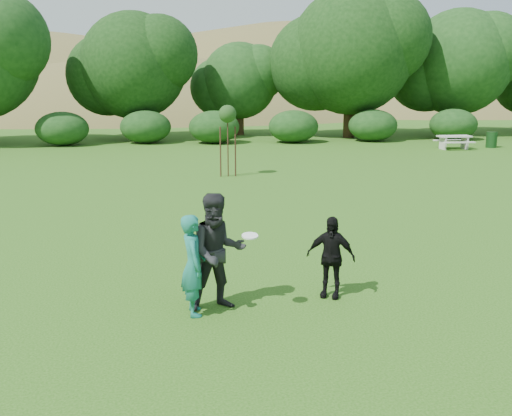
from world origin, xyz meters
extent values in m
plane|color=#19470C|center=(0.00, 0.00, 0.00)|extent=(120.00, 120.00, 0.00)
imported|color=#186F62|center=(-1.49, 0.02, 0.86)|extent=(0.47, 0.66, 1.71)
imported|color=#232425|center=(-1.07, 0.18, 1.01)|extent=(1.09, 0.92, 2.02)
imported|color=black|center=(0.97, 0.44, 0.75)|extent=(0.95, 0.72, 1.49)
cylinder|color=#153A16|center=(16.34, 21.27, 0.45)|extent=(0.60, 0.60, 0.90)
cylinder|color=white|center=(-0.57, -0.17, 1.37)|extent=(0.27, 0.27, 0.06)
cylinder|color=#3B2317|center=(0.45, 13.67, 1.25)|extent=(0.05, 0.05, 2.50)
sphere|color=#224619|center=(0.45, 13.67, 2.50)|extent=(0.70, 0.70, 0.70)
cylinder|color=#3D2418|center=(0.15, 13.67, 1.00)|extent=(0.06, 0.06, 2.00)
cylinder|color=#351F14|center=(0.75, 13.67, 1.00)|extent=(0.06, 0.06, 2.00)
cube|color=beige|center=(13.84, 20.87, 0.72)|extent=(1.80, 0.75, 0.08)
cube|color=#BBB8AF|center=(13.19, 20.87, 0.34)|extent=(0.10, 0.70, 0.68)
cube|color=#B0ADA4|center=(14.49, 20.87, 0.34)|extent=(0.10, 0.70, 0.68)
cube|color=beige|center=(13.84, 20.27, 0.44)|extent=(1.80, 0.28, 0.06)
cube|color=#BCB8AD|center=(13.84, 21.47, 0.44)|extent=(1.80, 0.28, 0.06)
ellipsoid|color=olive|center=(20.00, 72.00, -14.30)|extent=(100.00, 64.00, 52.00)
ellipsoid|color=olive|center=(-5.00, 58.00, -7.70)|extent=(80.00, 50.00, 28.00)
ellipsoid|color=olive|center=(30.00, 60.00, -6.60)|extent=(60.00, 44.00, 24.00)
cylinder|color=#3A2616|center=(-4.00, 29.00, 1.40)|extent=(0.68, 0.68, 2.80)
sphere|color=#194214|center=(-4.00, 29.00, 4.66)|extent=(6.73, 6.73, 6.73)
cylinder|color=#3A2616|center=(3.00, 31.00, 1.14)|extent=(0.60, 0.60, 2.27)
sphere|color=#194214|center=(3.00, 31.00, 3.71)|extent=(5.22, 5.22, 5.22)
cylinder|color=#3A2616|center=(10.00, 28.00, 1.66)|extent=(0.76, 0.76, 3.32)
sphere|color=#194214|center=(10.00, 28.00, 5.56)|extent=(8.12, 8.12, 8.12)
cylinder|color=#3A2616|center=(18.00, 29.00, 1.49)|extent=(0.71, 0.71, 2.97)
sphere|color=#194214|center=(18.00, 29.00, 4.96)|extent=(7.19, 7.19, 7.19)
camera|label=1|loc=(-1.78, -8.99, 3.86)|focal=40.00mm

